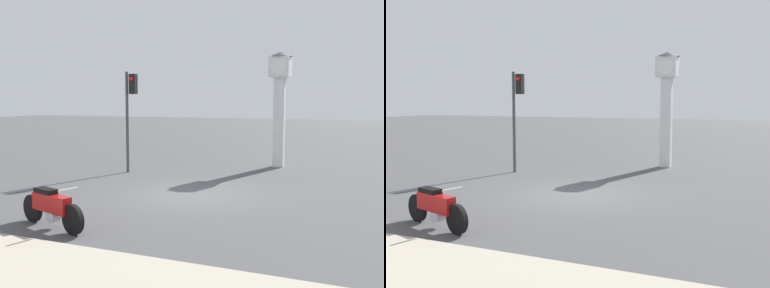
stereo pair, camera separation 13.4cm
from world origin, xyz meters
TOP-DOWN VIEW (x-y plane):
  - ground_plane at (0.00, 0.00)m, footprint 120.00×120.00m
  - motorcycle at (-1.56, -4.45)m, footprint 2.22×0.82m
  - clock_tower at (1.42, 6.85)m, footprint 1.06×1.06m
  - traffic_light at (-3.86, 2.98)m, footprint 0.50×0.35m

SIDE VIEW (x-z plane):
  - ground_plane at x=0.00m, z-range 0.00..0.00m
  - motorcycle at x=-1.56m, z-range -0.02..0.99m
  - traffic_light at x=-3.86m, z-range 0.77..4.87m
  - clock_tower at x=1.42m, z-range 0.78..5.83m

